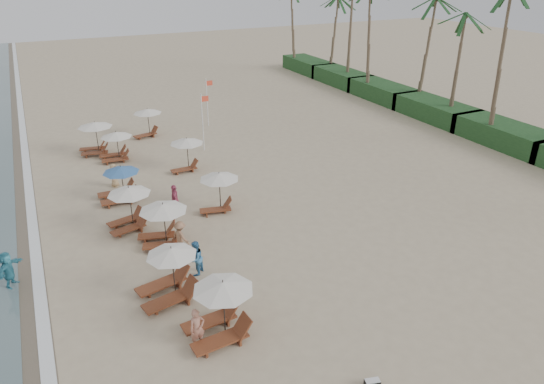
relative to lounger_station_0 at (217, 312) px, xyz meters
name	(u,v)px	position (x,y,z in m)	size (l,w,h in m)	color
ground	(298,259)	(5.23, 3.22, -1.10)	(160.00, 160.00, 0.00)	tan
wet_sand_band	(6,224)	(-7.27, 13.22, -1.10)	(3.20, 140.00, 0.01)	#6B5E4C
foam_line	(32,219)	(-5.97, 13.22, -1.09)	(0.50, 140.00, 0.02)	white
shrub_hedge	(436,110)	(27.23, 17.72, -0.30)	(3.20, 53.00, 1.60)	#193D1C
palm_row	(443,0)	(27.14, 18.62, 8.81)	(7.00, 52.00, 12.30)	brown
lounger_station_0	(217,312)	(0.00, 0.00, 0.00)	(2.76, 2.31, 2.36)	brown
lounger_station_1	(166,277)	(-1.07, 3.15, -0.10)	(2.73, 2.45, 2.32)	brown
lounger_station_2	(161,223)	(-0.17, 7.48, 0.09)	(2.60, 2.39, 2.18)	brown
lounger_station_3	(127,207)	(-1.32, 9.84, 0.12)	(2.51, 2.25, 2.32)	brown
lounger_station_4	(118,185)	(-1.15, 13.47, -0.12)	(2.58, 2.12, 2.10)	brown
lounger_station_5	(115,146)	(-0.15, 20.15, -0.04)	(2.46, 2.17, 2.05)	brown
lounger_station_6	(94,137)	(-1.23, 22.15, 0.20)	(2.63, 2.46, 2.35)	brown
inland_station_0	(218,187)	(3.64, 9.61, 0.38)	(2.55, 2.24, 2.22)	brown
inland_station_1	(186,150)	(3.79, 16.07, 0.39)	(2.50, 2.24, 2.22)	brown
inland_station_2	(146,119)	(3.09, 24.27, 0.34)	(2.62, 2.24, 2.22)	brown
beachgoer_near	(197,328)	(-0.86, -0.19, -0.30)	(0.59, 0.38, 1.61)	#B0755F
beachgoer_mid_a	(196,258)	(0.53, 4.22, -0.27)	(0.81, 0.63, 1.67)	teal
beachgoer_mid_b	(181,236)	(0.49, 6.43, -0.30)	(1.04, 0.60, 1.60)	#95694B
beachgoer_far_a	(175,200)	(1.34, 10.29, -0.21)	(1.05, 0.44, 1.79)	#B34767
beachgoer_far_b	(114,175)	(-1.03, 15.60, -0.35)	(0.73, 0.48, 1.50)	tan
waterline_walker	(8,270)	(-7.00, 6.91, -0.25)	(1.58, 0.50, 1.71)	teal
duffel_bag	(372,383)	(3.73, -4.62, -0.96)	(0.56, 0.38, 0.29)	black
flag_pole_near	(203,119)	(6.14, 19.24, 1.29)	(0.60, 0.08, 4.29)	silver
flag_pole_far	(207,100)	(8.42, 24.72, 1.16)	(0.60, 0.08, 4.06)	silver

